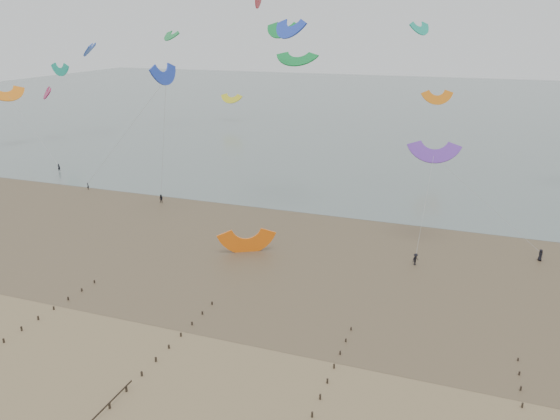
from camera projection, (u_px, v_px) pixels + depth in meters
The scene contains 6 objects.
ground at pixel (130, 349), 59.91m from camera, with size 500.00×500.00×0.00m, color brown.
sea_and_shore at pixel (229, 236), 91.84m from camera, with size 500.00×665.00×0.03m.
kitesurfer_lead at pixel (88, 186), 117.44m from camera, with size 0.55×0.36×1.51m, color black.
kitesurfers at pixel (450, 232), 91.20m from camera, with size 150.25×29.60×1.84m.
grounded_kite at pixel (247, 252), 85.40m from camera, with size 7.57×3.96×5.77m, color orange, non-canonical shape.
kites_airborne at pixel (270, 70), 141.02m from camera, with size 242.08×127.45×40.31m.
Camera 1 is at (33.09, -43.10, 33.76)m, focal length 35.00 mm.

